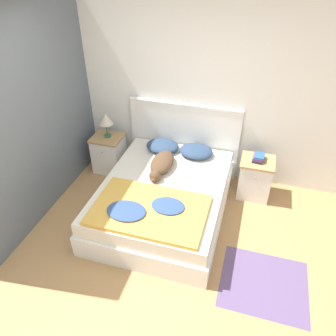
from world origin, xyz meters
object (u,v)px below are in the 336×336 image
at_px(pillow_left, 163,146).
at_px(pillow_right, 196,151).
at_px(dog, 162,164).
at_px(table_lamp, 106,119).
at_px(nightstand_left, 109,153).
at_px(book_stack, 258,157).
at_px(bed, 164,198).
at_px(nightstand_right, 255,178).

xyz_separation_m(pillow_left, pillow_right, (0.49, 0.00, 0.00)).
xyz_separation_m(dog, table_lamp, (-0.98, 0.44, 0.29)).
bearing_deg(pillow_right, table_lamp, -179.28).
distance_m(nightstand_left, book_stack, 2.21).
bearing_deg(pillow_left, book_stack, -0.79).
bearing_deg(bed, dog, 111.48).
xyz_separation_m(nightstand_right, dog, (-1.21, -0.42, 0.27)).
xyz_separation_m(pillow_right, dog, (-0.36, -0.46, 0.01)).
height_order(nightstand_right, dog, dog).
relative_size(bed, nightstand_left, 3.48).
bearing_deg(pillow_left, table_lamp, -178.86).
distance_m(nightstand_left, dog, 1.10).
height_order(pillow_left, table_lamp, table_lamp).
bearing_deg(nightstand_left, pillow_right, 1.60).
relative_size(nightstand_left, pillow_left, 1.22).
bearing_deg(nightstand_right, nightstand_left, 180.00).
distance_m(pillow_right, table_lamp, 1.38).
bearing_deg(table_lamp, bed, -33.90).
height_order(dog, book_stack, book_stack).
bearing_deg(nightstand_right, book_stack, 104.25).
bearing_deg(pillow_left, dog, -74.21).
xyz_separation_m(nightstand_right, pillow_left, (-1.34, 0.04, 0.26)).
relative_size(nightstand_left, dog, 0.76).
height_order(pillow_right, book_stack, book_stack).
bearing_deg(nightstand_left, table_lamp, 90.00).
height_order(nightstand_right, book_stack, book_stack).
distance_m(nightstand_right, book_stack, 0.32).
height_order(bed, book_stack, book_stack).
xyz_separation_m(book_stack, table_lamp, (-2.19, 0.00, 0.24)).
height_order(nightstand_left, book_stack, book_stack).
xyz_separation_m(nightstand_left, dog, (0.98, -0.42, 0.27)).
relative_size(pillow_right, book_stack, 2.12).
relative_size(nightstand_left, nightstand_right, 1.00).
bearing_deg(book_stack, nightstand_right, -75.75).
height_order(bed, nightstand_left, nightstand_left).
relative_size(nightstand_left, table_lamp, 1.56).
distance_m(pillow_right, book_stack, 0.85).
height_order(pillow_left, book_stack, book_stack).
distance_m(bed, nightstand_right, 1.31).
distance_m(dog, book_stack, 1.29).
xyz_separation_m(bed, nightstand_left, (-1.10, 0.72, 0.05)).
bearing_deg(pillow_left, nightstand_right, -1.60).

